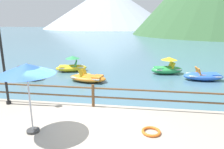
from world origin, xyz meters
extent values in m
plane|color=#477084|center=(0.00, 40.00, 0.00)|extent=(200.00, 200.00, 0.00)
cylinder|color=brown|center=(0.00, 1.55, 0.88)|extent=(0.12, 0.12, 0.95)
cylinder|color=brown|center=(0.00, 1.55, 1.21)|extent=(23.80, 0.07, 0.07)
cylinder|color=brown|center=(0.00, 1.55, 0.83)|extent=(23.80, 0.07, 0.07)
cylinder|color=black|center=(-3.67, 1.30, 2.56)|extent=(0.10, 0.10, 4.31)
cylinder|color=black|center=(-3.67, 1.30, 0.46)|extent=(0.20, 0.20, 0.12)
cylinder|color=#B2B2B7|center=(-1.44, -0.71, 1.40)|extent=(0.05, 0.05, 2.00)
cone|color=blue|center=(-1.44, -0.71, 2.48)|extent=(1.70, 1.70, 0.32)
cylinder|color=#333333|center=(-1.44, -0.71, 0.44)|extent=(0.40, 0.40, 0.08)
torus|color=orange|center=(2.30, -0.23, 0.45)|extent=(0.61, 0.61, 0.09)
ellipsoid|color=green|center=(3.87, 9.32, 0.28)|extent=(2.62, 1.79, 0.57)
cube|color=silver|center=(3.87, 9.32, 0.38)|extent=(2.05, 1.44, 0.06)
cube|color=yellow|center=(3.98, 9.61, 0.45)|extent=(0.48, 0.48, 0.08)
cube|color=yellow|center=(4.16, 9.65, 0.67)|extent=(0.30, 0.44, 0.43)
cube|color=yellow|center=(4.10, 9.12, 0.45)|extent=(0.48, 0.48, 0.08)
cube|color=yellow|center=(4.28, 9.17, 0.67)|extent=(0.30, 0.44, 0.43)
cube|color=green|center=(3.23, 9.16, 0.44)|extent=(0.72, 0.98, 0.12)
cone|color=yellow|center=(3.99, 9.35, 1.15)|extent=(1.44, 1.44, 0.22)
ellipsoid|color=yellow|center=(-3.55, 9.02, 0.26)|extent=(2.67, 1.93, 0.52)
cube|color=silver|center=(-3.55, 9.02, 0.35)|extent=(2.10, 1.55, 0.06)
cube|color=#339956|center=(-3.46, 9.30, 0.42)|extent=(0.51, 0.51, 0.08)
cube|color=#339956|center=(-3.29, 9.36, 0.64)|extent=(0.33, 0.45, 0.43)
cube|color=#339956|center=(-3.30, 8.86, 0.42)|extent=(0.51, 0.51, 0.08)
cube|color=#339956|center=(-3.13, 8.92, 0.64)|extent=(0.33, 0.45, 0.43)
cube|color=yellow|center=(-4.18, 8.79, 0.41)|extent=(0.78, 0.95, 0.12)
cone|color=#339956|center=(-3.44, 9.06, 1.12)|extent=(1.43, 1.43, 0.22)
ellipsoid|color=orange|center=(-5.83, 6.59, 0.30)|extent=(2.71, 2.07, 0.60)
cube|color=silver|center=(-5.83, 6.59, 0.40)|extent=(2.13, 1.66, 0.06)
cube|color=orange|center=(-6.09, 6.40, 0.47)|extent=(0.51, 0.51, 0.08)
cube|color=orange|center=(-6.26, 6.46, 0.69)|extent=(0.33, 0.45, 0.43)
cube|color=orange|center=(-5.91, 6.90, 0.47)|extent=(0.51, 0.51, 0.08)
cube|color=orange|center=(-6.08, 6.96, 0.69)|extent=(0.33, 0.45, 0.43)
cube|color=orange|center=(-5.21, 6.36, 0.46)|extent=(0.81, 1.06, 0.12)
ellipsoid|color=blue|center=(6.09, 7.86, 0.25)|extent=(2.67, 1.42, 0.51)
cube|color=silver|center=(6.09, 7.86, 0.34)|extent=(2.09, 1.15, 0.06)
cube|color=orange|center=(5.92, 7.60, 0.41)|extent=(0.43, 0.43, 0.08)
cube|color=orange|center=(5.74, 7.59, 0.63)|extent=(0.23, 0.41, 0.43)
cube|color=orange|center=(5.88, 8.10, 0.41)|extent=(0.43, 0.43, 0.08)
cube|color=orange|center=(5.70, 8.09, 0.63)|extent=(0.23, 0.41, 0.43)
cube|color=blue|center=(6.80, 7.91, 0.40)|extent=(0.63, 0.90, 0.12)
ellipsoid|color=orange|center=(-1.52, 6.42, 0.23)|extent=(2.67, 1.64, 0.45)
cube|color=silver|center=(-1.52, 6.42, 0.30)|extent=(2.09, 1.33, 0.06)
cube|color=yellow|center=(-1.75, 6.21, 0.37)|extent=(0.46, 0.46, 0.08)
cube|color=yellow|center=(-1.93, 6.24, 0.59)|extent=(0.27, 0.43, 0.43)
cube|color=yellow|center=(-1.67, 6.69, 0.37)|extent=(0.46, 0.46, 0.08)
cube|color=yellow|center=(-1.84, 6.72, 0.59)|extent=(0.27, 0.43, 0.43)
cube|color=orange|center=(-0.85, 6.30, 0.36)|extent=(0.69, 0.95, 0.12)
cone|color=#386038|center=(14.82, 67.31, 8.87)|extent=(29.20, 29.20, 17.75)
cone|color=#A8B2C1|center=(-17.23, 113.43, 11.62)|extent=(73.45, 73.45, 23.23)
camera|label=1|loc=(1.90, -6.15, 3.83)|focal=32.68mm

